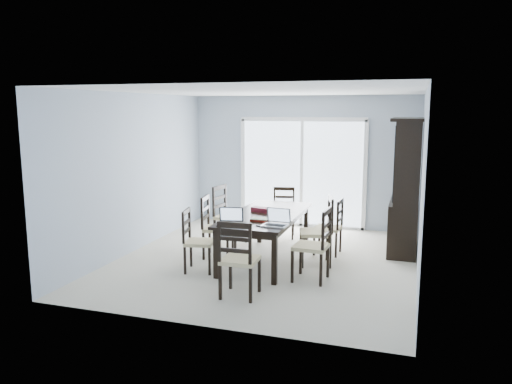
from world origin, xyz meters
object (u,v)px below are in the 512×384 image
(laptop_dark, at_px, (230,221))
(chair_right_mid, at_px, (322,223))
(dining_table, at_px, (266,218))
(laptop_silver, at_px, (275,222))
(chair_end_far, at_px, (284,207))
(hot_tub, at_px, (289,196))
(chair_left_far, at_px, (225,208))
(china_hutch, at_px, (406,187))
(chair_right_near, at_px, (318,237))
(game_box, at_px, (261,210))
(chair_end_near, at_px, (238,251))
(chair_left_near, at_px, (193,234))
(chair_right_far, at_px, (334,221))
(cell_phone, at_px, (260,226))
(chair_left_mid, at_px, (212,220))

(laptop_dark, bearing_deg, chair_right_mid, 30.44)
(dining_table, xyz_separation_m, laptop_silver, (0.36, -0.76, 0.14))
(chair_end_far, relative_size, hot_tub, 0.57)
(chair_left_far, bearing_deg, china_hutch, 107.85)
(chair_right_mid, bearing_deg, dining_table, 79.53)
(dining_table, distance_m, chair_right_mid, 0.87)
(china_hutch, distance_m, laptop_silver, 2.62)
(chair_right_near, relative_size, laptop_silver, 3.20)
(chair_left_far, bearing_deg, game_box, 60.83)
(chair_end_near, bearing_deg, chair_left_near, 137.99)
(chair_right_far, height_order, hot_tub, chair_right_far)
(dining_table, relative_size, hot_tub, 1.19)
(chair_left_near, bearing_deg, dining_table, 121.27)
(chair_right_near, distance_m, hot_tub, 4.24)
(chair_left_near, distance_m, chair_end_far, 2.46)
(china_hutch, xyz_separation_m, laptop_silver, (-1.66, -2.01, -0.26))
(chair_left_near, bearing_deg, laptop_silver, 79.98)
(chair_right_near, bearing_deg, chair_right_mid, 9.94)
(chair_right_mid, xyz_separation_m, cell_phone, (-0.70, -0.92, 0.12))
(chair_left_near, xyz_separation_m, chair_left_far, (-0.11, 1.55, 0.07))
(chair_end_near, bearing_deg, laptop_silver, 72.70)
(hot_tub, bearing_deg, chair_right_near, -70.62)
(chair_right_far, relative_size, laptop_silver, 2.87)
(chair_end_far, xyz_separation_m, laptop_dark, (-0.13, -2.46, 0.25))
(chair_right_near, bearing_deg, game_box, 57.67)
(chair_right_near, height_order, cell_phone, chair_right_near)
(chair_right_near, distance_m, chair_end_far, 2.48)
(china_hutch, height_order, chair_right_mid, china_hutch)
(chair_left_far, distance_m, chair_end_far, 1.17)
(laptop_silver, xyz_separation_m, game_box, (-0.48, 0.86, -0.02))
(chair_left_far, bearing_deg, chair_left_near, 12.55)
(game_box, bearing_deg, chair_right_near, -36.12)
(dining_table, distance_m, chair_right_far, 1.16)
(laptop_dark, bearing_deg, chair_left_near, 158.98)
(chair_right_far, height_order, chair_end_near, chair_end_near)
(chair_left_near, height_order, chair_end_near, chair_end_near)
(chair_right_mid, bearing_deg, chair_left_near, 100.62)
(chair_end_near, bearing_deg, chair_right_far, 68.66)
(china_hutch, height_order, chair_left_near, china_hutch)
(chair_right_near, xyz_separation_m, chair_end_far, (-1.07, 2.24, -0.06))
(game_box, bearing_deg, chair_left_near, -129.80)
(china_hutch, bearing_deg, laptop_dark, -136.72)
(chair_left_far, height_order, laptop_dark, chair_left_far)
(chair_left_mid, distance_m, chair_end_far, 1.78)
(chair_right_mid, height_order, chair_end_far, chair_right_mid)
(chair_left_mid, relative_size, chair_end_far, 1.08)
(laptop_silver, bearing_deg, laptop_dark, -162.94)
(dining_table, relative_size, chair_right_mid, 1.82)
(chair_right_near, relative_size, chair_right_mid, 0.97)
(laptop_dark, height_order, hot_tub, laptop_dark)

